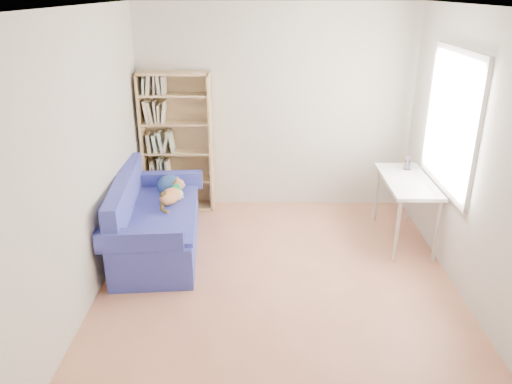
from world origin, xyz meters
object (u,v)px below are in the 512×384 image
bookshelf (178,148)px  pen_cup (407,164)px  desk (407,186)px  sofa (155,222)px

bookshelf → pen_cup: size_ratio=10.39×
bookshelf → desk: 2.88m
desk → bookshelf: bearing=161.6°
bookshelf → desk: bearing=-18.4°
bookshelf → pen_cup: bookshelf is taller
desk → pen_cup: (0.07, 0.33, 0.15)m
sofa → bookshelf: bearing=79.8°
desk → sofa: bearing=-174.7°
sofa → bookshelf: 1.27m
sofa → desk: 2.86m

